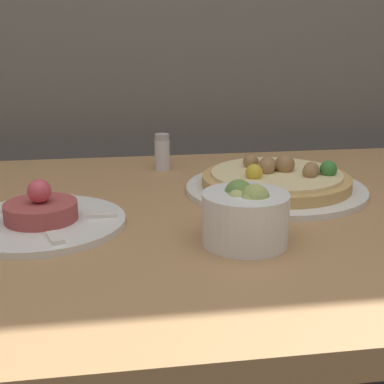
% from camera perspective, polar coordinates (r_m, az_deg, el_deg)
% --- Properties ---
extents(dining_table, '(1.41, 0.78, 0.74)m').
position_cam_1_polar(dining_table, '(0.86, 0.16, -8.13)').
color(dining_table, '#AD7F51').
rests_on(dining_table, ground_plane).
extents(pizza_plate, '(0.31, 0.31, 0.06)m').
position_cam_1_polar(pizza_plate, '(0.93, 8.97, 1.09)').
color(pizza_plate, white).
rests_on(pizza_plate, dining_table).
extents(tartare_plate, '(0.24, 0.24, 0.07)m').
position_cam_1_polar(tartare_plate, '(0.79, -15.75, -2.68)').
color(tartare_plate, white).
rests_on(tartare_plate, dining_table).
extents(small_bowl, '(0.11, 0.11, 0.08)m').
position_cam_1_polar(small_bowl, '(0.70, 5.70, -2.46)').
color(small_bowl, white).
rests_on(small_bowl, dining_table).
extents(salt_shaker, '(0.03, 0.03, 0.07)m').
position_cam_1_polar(salt_shaker, '(1.07, -3.20, 4.28)').
color(salt_shaker, silver).
rests_on(salt_shaker, dining_table).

